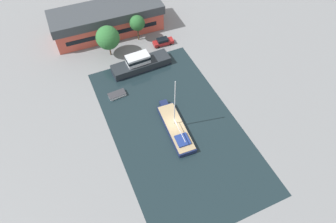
{
  "coord_description": "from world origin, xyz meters",
  "views": [
    {
      "loc": [
        -13.83,
        -28.12,
        43.67
      ],
      "look_at": [
        0.0,
        2.87,
        1.0
      ],
      "focal_mm": 32.0,
      "sensor_mm": 36.0,
      "label": 1
    }
  ],
  "objects_px": {
    "warehouse_building": "(107,20)",
    "quay_tree_by_water": "(108,38)",
    "quay_tree_near_building": "(137,23)",
    "parked_car": "(163,42)",
    "sailboat_moored": "(176,128)",
    "motor_cruiser": "(140,63)",
    "small_dinghy": "(117,95)"
  },
  "relations": [
    {
      "from": "parked_car",
      "to": "small_dinghy",
      "type": "distance_m",
      "value": 17.83
    },
    {
      "from": "warehouse_building",
      "to": "motor_cruiser",
      "type": "xyz_separation_m",
      "value": [
        2.33,
        -14.74,
        -1.85
      ]
    },
    {
      "from": "parked_car",
      "to": "sailboat_moored",
      "type": "distance_m",
      "value": 23.7
    },
    {
      "from": "parked_car",
      "to": "motor_cruiser",
      "type": "relative_size",
      "value": 0.38
    },
    {
      "from": "parked_car",
      "to": "small_dinghy",
      "type": "bearing_deg",
      "value": -50.72
    },
    {
      "from": "parked_car",
      "to": "motor_cruiser",
      "type": "distance_m",
      "value": 8.95
    },
    {
      "from": "warehouse_building",
      "to": "quay_tree_near_building",
      "type": "xyz_separation_m",
      "value": [
        5.28,
        -5.71,
        1.31
      ]
    },
    {
      "from": "warehouse_building",
      "to": "quay_tree_by_water",
      "type": "bearing_deg",
      "value": -102.98
    },
    {
      "from": "warehouse_building",
      "to": "motor_cruiser",
      "type": "height_order",
      "value": "warehouse_building"
    },
    {
      "from": "parked_car",
      "to": "quay_tree_by_water",
      "type": "bearing_deg",
      "value": -94.33
    },
    {
      "from": "quay_tree_by_water",
      "to": "sailboat_moored",
      "type": "bearing_deg",
      "value": -79.41
    },
    {
      "from": "sailboat_moored",
      "to": "small_dinghy",
      "type": "xyz_separation_m",
      "value": [
        -6.99,
        11.96,
        -0.27
      ]
    },
    {
      "from": "quay_tree_by_water",
      "to": "warehouse_building",
      "type": "bearing_deg",
      "value": 75.16
    },
    {
      "from": "warehouse_building",
      "to": "quay_tree_near_building",
      "type": "height_order",
      "value": "warehouse_building"
    },
    {
      "from": "quay_tree_near_building",
      "to": "sailboat_moored",
      "type": "height_order",
      "value": "sailboat_moored"
    },
    {
      "from": "parked_car",
      "to": "small_dinghy",
      "type": "xyz_separation_m",
      "value": [
        -14.36,
        -10.56,
        -0.52
      ]
    },
    {
      "from": "quay_tree_near_building",
      "to": "motor_cruiser",
      "type": "relative_size",
      "value": 0.49
    },
    {
      "from": "quay_tree_near_building",
      "to": "parked_car",
      "type": "distance_m",
      "value": 6.94
    },
    {
      "from": "quay_tree_near_building",
      "to": "quay_tree_by_water",
      "type": "relative_size",
      "value": 0.87
    },
    {
      "from": "parked_car",
      "to": "motor_cruiser",
      "type": "xyz_separation_m",
      "value": [
        -7.36,
        -5.06,
        0.44
      ]
    },
    {
      "from": "sailboat_moored",
      "to": "quay_tree_near_building",
      "type": "bearing_deg",
      "value": 86.84
    },
    {
      "from": "warehouse_building",
      "to": "quay_tree_near_building",
      "type": "bearing_deg",
      "value": -45.37
    },
    {
      "from": "motor_cruiser",
      "to": "parked_car",
      "type": "bearing_deg",
      "value": -57.32
    },
    {
      "from": "quay_tree_near_building",
      "to": "sailboat_moored",
      "type": "xyz_separation_m",
      "value": [
        -2.95,
        -26.49,
        -3.85
      ]
    },
    {
      "from": "parked_car",
      "to": "sailboat_moored",
      "type": "relative_size",
      "value": 0.38
    },
    {
      "from": "motor_cruiser",
      "to": "small_dinghy",
      "type": "distance_m",
      "value": 8.94
    },
    {
      "from": "warehouse_building",
      "to": "quay_tree_by_water",
      "type": "distance_m",
      "value": 8.56
    },
    {
      "from": "quay_tree_near_building",
      "to": "parked_car",
      "type": "bearing_deg",
      "value": -41.95
    },
    {
      "from": "small_dinghy",
      "to": "quay_tree_near_building",
      "type": "bearing_deg",
      "value": -37.48
    },
    {
      "from": "warehouse_building",
      "to": "quay_tree_by_water",
      "type": "relative_size",
      "value": 3.62
    },
    {
      "from": "quay_tree_by_water",
      "to": "motor_cruiser",
      "type": "relative_size",
      "value": 0.56
    },
    {
      "from": "quay_tree_by_water",
      "to": "parked_car",
      "type": "relative_size",
      "value": 1.49
    }
  ]
}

